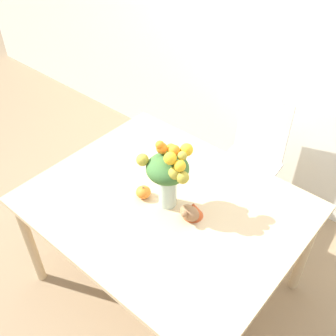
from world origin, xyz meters
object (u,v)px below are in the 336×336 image
flower_vase (169,172)px  pumpkin (143,192)px  turkey_figurine (192,211)px  dining_chair_near_window (251,159)px

flower_vase → pumpkin: 0.25m
flower_vase → turkey_figurine: flower_vase is taller
flower_vase → turkey_figurine: (0.16, 0.00, -0.19)m
pumpkin → turkey_figurine: bearing=10.1°
flower_vase → turkey_figurine: bearing=1.4°
dining_chair_near_window → turkey_figurine: bearing=-85.1°
pumpkin → dining_chair_near_window: (0.13, 1.02, -0.32)m
dining_chair_near_window → pumpkin: bearing=-102.4°
pumpkin → dining_chair_near_window: 1.08m
pumpkin → turkey_figurine: turkey_figurine is taller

